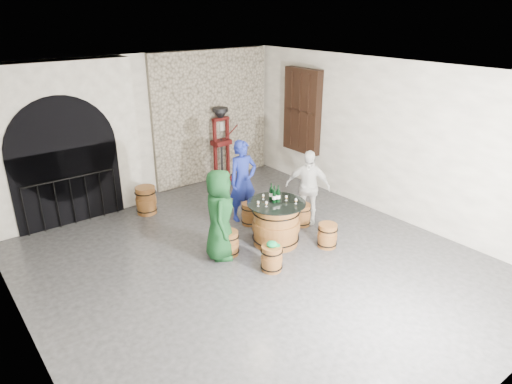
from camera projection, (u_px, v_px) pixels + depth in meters
ground at (251, 262)px, 7.92m from camera, size 8.00×8.00×0.00m
wall_back at (143, 127)px, 10.24m from camera, size 8.00×0.00×8.00m
wall_front at (501, 288)px, 4.39m from camera, size 8.00×0.00×8.00m
wall_left at (12, 239)px, 5.33m from camera, size 0.00×8.00×8.00m
wall_right at (387, 140)px, 9.31m from camera, size 0.00×8.00×8.00m
ceiling at (250, 74)px, 6.71m from camera, size 8.00×8.00×0.00m
stone_facing_panel at (212, 117)px, 11.22m from camera, size 3.20×0.12×3.18m
arched_opening at (59, 145)px, 8.98m from camera, size 3.10×0.60×3.19m
shuttered_window at (302, 111)px, 10.92m from camera, size 0.23×1.10×2.00m
barrel_table at (276, 223)px, 8.41m from camera, size 1.07×1.07×0.83m
barrel_stool_left at (229, 243)px, 8.09m from camera, size 0.38×0.38×0.45m
barrel_stool_far at (250, 214)px, 9.24m from camera, size 0.38×0.38×0.45m
barrel_stool_right at (302, 215)px, 9.19m from camera, size 0.38×0.38×0.45m
barrel_stool_near_right at (327, 236)px, 8.36m from camera, size 0.38×0.38×0.45m
barrel_stool_near_left at (272, 258)px, 7.60m from camera, size 0.38×0.38×0.45m
green_cap at (272, 244)px, 7.50m from camera, size 0.23×0.18×0.10m
person_green at (220, 215)px, 7.80m from camera, size 0.87×0.95×1.62m
person_blue at (243, 181)px, 9.24m from camera, size 0.65×0.46×1.68m
person_white at (308, 187)px, 9.14m from camera, size 0.84×0.94×1.53m
wine_bottle_left at (274, 196)px, 8.21m from camera, size 0.08×0.08×0.32m
wine_bottle_center at (278, 195)px, 8.24m from camera, size 0.08×0.08×0.32m
wine_bottle_right at (271, 193)px, 8.34m from camera, size 0.08×0.08×0.32m
tasting_glass_a at (266, 204)px, 8.07m from camera, size 0.05×0.05×0.10m
tasting_glass_b at (286, 198)px, 8.32m from camera, size 0.05×0.05×0.10m
tasting_glass_c at (263, 197)px, 8.37m from camera, size 0.05×0.05×0.10m
tasting_glass_d at (271, 194)px, 8.50m from camera, size 0.05×0.05×0.10m
tasting_glass_e at (296, 201)px, 8.19m from camera, size 0.05×0.05×0.10m
tasting_glass_f at (258, 204)px, 8.08m from camera, size 0.05×0.05×0.10m
side_barrel at (146, 200)px, 9.69m from camera, size 0.45×0.45×0.60m
corking_press at (221, 139)px, 11.25m from camera, size 0.78×0.45×1.86m
control_box at (222, 126)px, 11.40m from camera, size 0.18×0.10×0.22m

